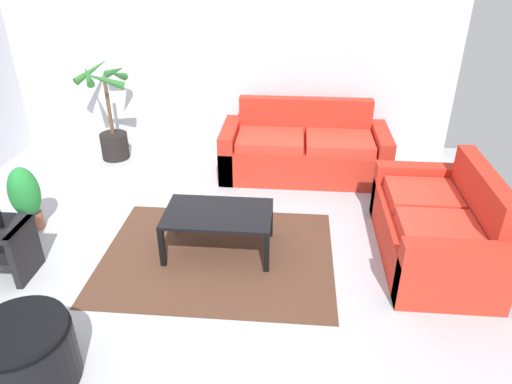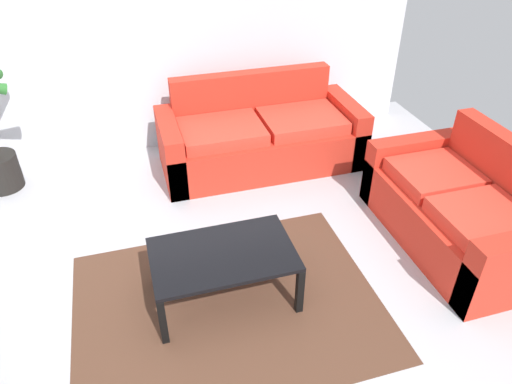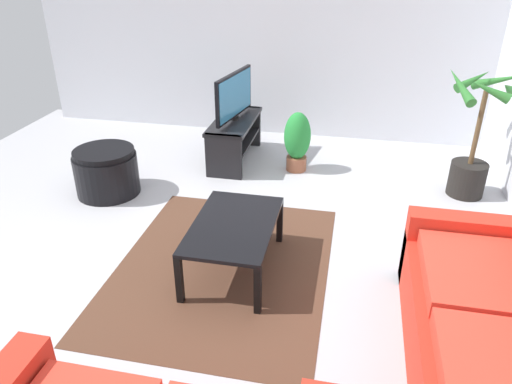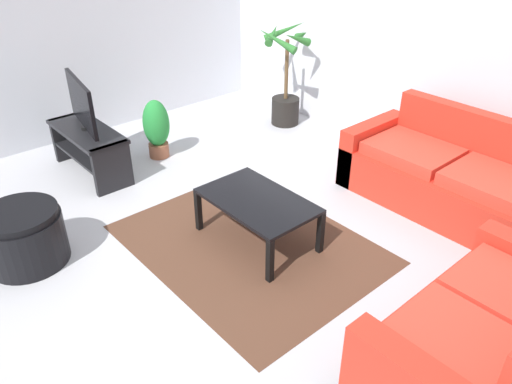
{
  "view_description": "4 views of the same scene",
  "coord_description": "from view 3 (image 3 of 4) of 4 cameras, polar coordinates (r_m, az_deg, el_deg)",
  "views": [
    {
      "loc": [
        0.92,
        -3.23,
        2.69
      ],
      "look_at": [
        0.56,
        0.89,
        0.45
      ],
      "focal_mm": 32.84,
      "sensor_mm": 36.0,
      "label": 1
    },
    {
      "loc": [
        -0.25,
        -1.98,
        2.68
      ],
      "look_at": [
        0.58,
        0.81,
        0.67
      ],
      "focal_mm": 33.44,
      "sensor_mm": 36.0,
      "label": 2
    },
    {
      "loc": [
        3.38,
        1.33,
        2.38
      ],
      "look_at": [
        0.17,
        0.66,
        0.69
      ],
      "focal_mm": 34.14,
      "sensor_mm": 36.0,
      "label": 3
    },
    {
      "loc": [
        2.96,
        -1.89,
        2.64
      ],
      "look_at": [
        0.16,
        0.55,
        0.44
      ],
      "focal_mm": 34.9,
      "sensor_mm": 36.0,
      "label": 4
    }
  ],
  "objects": [
    {
      "name": "coffee_table",
      "position": [
        3.82,
        -2.62,
        -4.36
      ],
      "size": [
        1.01,
        0.63,
        0.43
      ],
      "color": "black",
      "rests_on": "ground"
    },
    {
      "name": "tv_stand",
      "position": [
        5.85,
        -2.5,
        6.81
      ],
      "size": [
        1.1,
        0.45,
        0.52
      ],
      "color": "black",
      "rests_on": "ground"
    },
    {
      "name": "potted_palm",
      "position": [
        5.41,
        24.03,
        4.5
      ],
      "size": [
        0.77,
        0.79,
        1.32
      ],
      "color": "black",
      "rests_on": "ground"
    },
    {
      "name": "couch_main",
      "position": [
        3.26,
        26.69,
        -15.88
      ],
      "size": [
        2.07,
        0.9,
        0.9
      ],
      "color": "red",
      "rests_on": "ground"
    },
    {
      "name": "wall_left",
      "position": [
        6.6,
        0.05,
        18.31
      ],
      "size": [
        0.06,
        6.0,
        2.7
      ],
      "primitive_type": "cube",
      "color": "silver",
      "rests_on": "ground"
    },
    {
      "name": "area_rug",
      "position": [
        4.05,
        -3.89,
        -8.69
      ],
      "size": [
        2.2,
        1.7,
        0.01
      ],
      "primitive_type": "cube",
      "color": "#513323",
      "rests_on": "ground"
    },
    {
      "name": "tv",
      "position": [
        5.71,
        -2.56,
        11.24
      ],
      "size": [
        0.9,
        0.2,
        0.55
      ],
      "color": "black",
      "rests_on": "tv_stand"
    },
    {
      "name": "ottoman",
      "position": [
        5.32,
        -17.12,
        2.29
      ],
      "size": [
        0.65,
        0.65,
        0.49
      ],
      "color": "black",
      "rests_on": "ground"
    },
    {
      "name": "potted_plant_small",
      "position": [
        5.59,
        4.86,
        6.08
      ],
      "size": [
        0.3,
        0.3,
        0.7
      ],
      "color": "brown",
      "rests_on": "ground"
    },
    {
      "name": "ground_plane",
      "position": [
        4.35,
        -8.11,
        -6.25
      ],
      "size": [
        6.6,
        6.6,
        0.0
      ],
      "primitive_type": "plane",
      "color": "#B2B2B7"
    }
  ]
}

